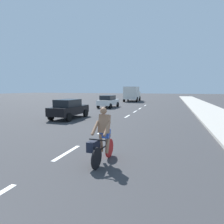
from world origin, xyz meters
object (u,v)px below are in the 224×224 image
at_px(cyclist, 102,138).
at_px(delivery_truck, 132,94).
at_px(parked_car_black, 69,108).
at_px(parked_car_white, 108,101).

xyz_separation_m(cyclist, delivery_truck, (-5.29, 30.32, 0.67)).
height_order(parked_car_black, parked_car_white, same).
bearing_deg(delivery_truck, parked_car_white, -94.39).
bearing_deg(parked_car_white, parked_car_black, -87.08).
distance_m(parked_car_black, parked_car_white, 9.65).
relative_size(cyclist, parked_car_black, 0.47).
xyz_separation_m(parked_car_black, parked_car_white, (0.04, 9.65, 0.00)).
bearing_deg(parked_car_black, delivery_truck, 90.78).
relative_size(parked_car_black, parked_car_white, 0.97).
relative_size(parked_car_white, delivery_truck, 0.63).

